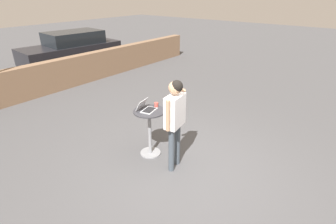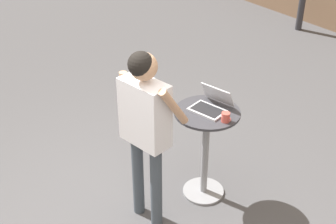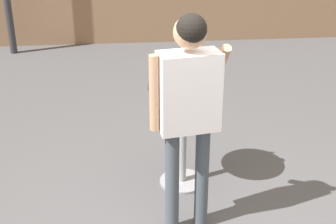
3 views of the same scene
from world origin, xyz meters
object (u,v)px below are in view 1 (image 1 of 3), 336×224
(cafe_table, at_px, (150,127))
(standing_person, at_px, (175,114))
(laptop, at_px, (146,108))
(parked_car_near_street, at_px, (72,49))
(coffee_mug, at_px, (156,105))

(cafe_table, height_order, standing_person, standing_person)
(laptop, relative_size, parked_car_near_street, 0.09)
(laptop, height_order, parked_car_near_street, parked_car_near_street)
(cafe_table, distance_m, standing_person, 0.85)
(cafe_table, bearing_deg, parked_car_near_street, 67.26)
(cafe_table, bearing_deg, standing_person, -94.72)
(standing_person, bearing_deg, parked_car_near_street, 68.65)
(parked_car_near_street, bearing_deg, standing_person, -111.35)
(coffee_mug, relative_size, parked_car_near_street, 0.03)
(standing_person, xyz_separation_m, parked_car_near_street, (3.14, 8.04, -0.36))
(coffee_mug, height_order, standing_person, standing_person)
(laptop, distance_m, parked_car_near_street, 7.94)
(laptop, distance_m, coffee_mug, 0.25)
(laptop, relative_size, coffee_mug, 3.50)
(laptop, xyz_separation_m, coffee_mug, (0.25, -0.04, -0.00))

